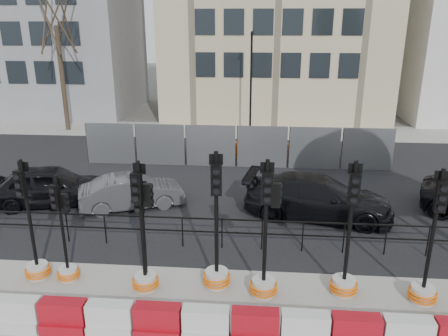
# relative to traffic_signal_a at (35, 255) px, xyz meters

# --- Properties ---
(ground) EXTENTS (120.00, 120.00, 0.00)m
(ground) POSITION_rel_traffic_signal_a_xyz_m (4.81, 0.78, -0.69)
(ground) COLOR #51514C
(ground) RESTS_ON ground
(road) EXTENTS (40.00, 14.00, 0.03)m
(road) POSITION_rel_traffic_signal_a_xyz_m (4.81, 7.78, -0.68)
(road) COLOR black
(road) RESTS_ON ground
(sidewalk_far) EXTENTS (40.00, 4.00, 0.02)m
(sidewalk_far) POSITION_rel_traffic_signal_a_xyz_m (4.81, 16.78, -0.68)
(sidewalk_far) COLOR gray
(sidewalk_far) RESTS_ON ground
(building_grey) EXTENTS (11.00, 9.06, 14.00)m
(building_grey) POSITION_rel_traffic_signal_a_xyz_m (-9.19, 22.76, 6.31)
(building_grey) COLOR gray
(building_grey) RESTS_ON ground
(kerb_railing) EXTENTS (18.00, 0.04, 1.00)m
(kerb_railing) POSITION_rel_traffic_signal_a_xyz_m (4.81, 1.98, -0.01)
(kerb_railing) COLOR black
(kerb_railing) RESTS_ON ground
(heras_fencing) EXTENTS (14.33, 1.72, 2.00)m
(heras_fencing) POSITION_rel_traffic_signal_a_xyz_m (4.80, 10.57, -0.01)
(heras_fencing) COLOR gray
(heras_fencing) RESTS_ON ground
(lamp_post_far) EXTENTS (0.12, 0.56, 6.00)m
(lamp_post_far) POSITION_rel_traffic_signal_a_xyz_m (5.31, 15.76, 2.53)
(lamp_post_far) COLOR black
(lamp_post_far) RESTS_ON ground
(tree_bare_far) EXTENTS (2.00, 2.00, 9.00)m
(tree_bare_far) POSITION_rel_traffic_signal_a_xyz_m (-6.19, 16.28, 5.96)
(tree_bare_far) COLOR #473828
(tree_bare_far) RESTS_ON ground
(barrier_row) EXTENTS (15.70, 0.50, 0.80)m
(barrier_row) POSITION_rel_traffic_signal_a_xyz_m (4.81, -2.02, -0.33)
(barrier_row) COLOR #B00E19
(barrier_row) RESTS_ON ground
(traffic_signal_a) EXTENTS (0.66, 0.66, 3.35)m
(traffic_signal_a) POSITION_rel_traffic_signal_a_xyz_m (0.00, 0.00, 0.00)
(traffic_signal_a) COLOR silver
(traffic_signal_a) RESTS_ON ground
(traffic_signal_b) EXTENTS (0.58, 0.58, 2.97)m
(traffic_signal_b) POSITION_rel_traffic_signal_a_xyz_m (0.87, -0.02, 0.01)
(traffic_signal_b) COLOR silver
(traffic_signal_b) RESTS_ON ground
(traffic_signal_c) EXTENTS (0.59, 0.59, 3.00)m
(traffic_signal_c) POSITION_rel_traffic_signal_a_xyz_m (3.03, -0.17, -0.07)
(traffic_signal_c) COLOR silver
(traffic_signal_c) RESTS_ON ground
(traffic_signal_d) EXTENTS (0.69, 0.69, 3.48)m
(traffic_signal_d) POSITION_rel_traffic_signal_a_xyz_m (3.04, -0.29, 0.14)
(traffic_signal_d) COLOR silver
(traffic_signal_d) RESTS_ON ground
(traffic_signal_e) EXTENTS (0.72, 0.72, 3.67)m
(traffic_signal_e) POSITION_rel_traffic_signal_a_xyz_m (4.84, 0.00, 0.07)
(traffic_signal_e) COLOR silver
(traffic_signal_e) RESTS_ON ground
(traffic_signal_f) EXTENTS (0.71, 0.71, 3.59)m
(traffic_signal_f) POSITION_rel_traffic_signal_a_xyz_m (6.06, -0.29, 0.16)
(traffic_signal_f) COLOR silver
(traffic_signal_f) RESTS_ON ground
(traffic_signal_g) EXTENTS (0.70, 0.70, 3.55)m
(traffic_signal_g) POSITION_rel_traffic_signal_a_xyz_m (8.07, -0.07, 0.04)
(traffic_signal_g) COLOR silver
(traffic_signal_g) RESTS_ON ground
(traffic_signal_h) EXTENTS (0.69, 0.69, 3.48)m
(traffic_signal_h) POSITION_rel_traffic_signal_a_xyz_m (9.94, -0.26, 0.03)
(traffic_signal_h) COLOR silver
(traffic_signal_h) RESTS_ON ground
(car_a) EXTENTS (3.63, 5.18, 1.51)m
(car_a) POSITION_rel_traffic_signal_a_xyz_m (-1.85, 4.82, 0.06)
(car_a) COLOR black
(car_a) RESTS_ON ground
(car_b) EXTENTS (3.90, 4.66, 1.24)m
(car_b) POSITION_rel_traffic_signal_a_xyz_m (1.25, 4.77, -0.07)
(car_b) COLOR #46474B
(car_b) RESTS_ON ground
(car_c) EXTENTS (3.91, 5.85, 1.48)m
(car_c) POSITION_rel_traffic_signal_a_xyz_m (7.94, 4.52, 0.05)
(car_c) COLOR black
(car_c) RESTS_ON ground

